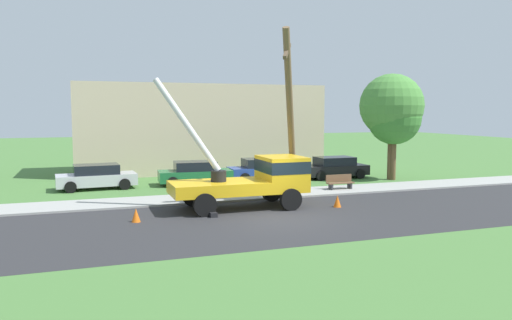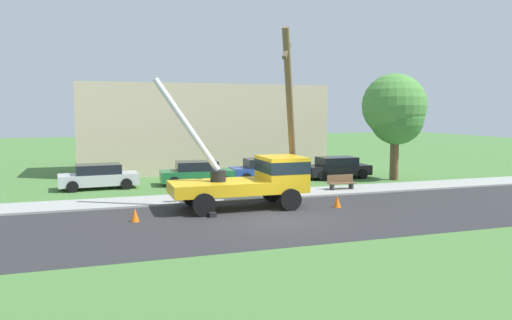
% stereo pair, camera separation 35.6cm
% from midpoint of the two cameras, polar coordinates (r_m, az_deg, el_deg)
% --- Properties ---
extents(ground_plane, '(120.00, 120.00, 0.00)m').
position_cam_midpoint_polar(ground_plane, '(32.00, -5.65, -2.38)').
color(ground_plane, '#477538').
extents(road_asphalt, '(80.00, 8.43, 0.01)m').
position_cam_midpoint_polar(road_asphalt, '(20.71, 2.31, -6.77)').
color(road_asphalt, '#2B2B2D').
rests_on(road_asphalt, ground).
extents(sidewalk_strip, '(80.00, 2.64, 0.10)m').
position_cam_midpoint_polar(sidewalk_strip, '(25.84, -2.24, -4.18)').
color(sidewalk_strip, '#9E9E99').
rests_on(sidewalk_strip, ground).
extents(utility_truck, '(6.76, 3.20, 5.98)m').
position_cam_midpoint_polar(utility_truck, '(22.85, -0.49, -2.02)').
color(utility_truck, gold).
rests_on(utility_truck, ground).
extents(leaning_utility_pole, '(2.40, 3.91, 8.27)m').
position_cam_midpoint_polar(leaning_utility_pole, '(23.89, 3.56, 5.06)').
color(leaning_utility_pole, brown).
rests_on(leaning_utility_pole, ground).
extents(traffic_cone_ahead, '(0.36, 0.36, 0.56)m').
position_cam_midpoint_polar(traffic_cone_ahead, '(23.33, 8.97, -4.74)').
color(traffic_cone_ahead, orange).
rests_on(traffic_cone_ahead, ground).
extents(traffic_cone_behind, '(0.36, 0.36, 0.56)m').
position_cam_midpoint_polar(traffic_cone_behind, '(20.62, -14.22, -6.22)').
color(traffic_cone_behind, orange).
rests_on(traffic_cone_behind, ground).
extents(parked_sedan_silver, '(4.51, 2.21, 1.42)m').
position_cam_midpoint_polar(parked_sedan_silver, '(29.81, -18.31, -1.85)').
color(parked_sedan_silver, '#B7B7BF').
rests_on(parked_sedan_silver, ground).
extents(parked_sedan_green, '(4.51, 2.20, 1.42)m').
position_cam_midpoint_polar(parked_sedan_green, '(30.27, -7.39, -1.50)').
color(parked_sedan_green, '#1E6638').
rests_on(parked_sedan_green, ground).
extents(parked_sedan_blue, '(4.46, 2.11, 1.42)m').
position_cam_midpoint_polar(parked_sedan_blue, '(31.85, 0.45, -1.10)').
color(parked_sedan_blue, '#263F99').
rests_on(parked_sedan_blue, ground).
extents(parked_sedan_black, '(4.41, 2.03, 1.42)m').
position_cam_midpoint_polar(parked_sedan_black, '(33.36, 8.77, -0.86)').
color(parked_sedan_black, black).
rests_on(parked_sedan_black, ground).
extents(park_bench, '(1.60, 0.45, 0.90)m').
position_cam_midpoint_polar(park_bench, '(28.12, 9.32, -2.59)').
color(park_bench, brown).
rests_on(park_bench, ground).
extents(roadside_tree_near, '(4.12, 4.12, 6.89)m').
position_cam_midpoint_polar(roadside_tree_near, '(33.17, 15.13, 6.06)').
color(roadside_tree_near, brown).
rests_on(roadside_tree_near, ground).
extents(roadside_tree_far, '(3.45, 3.45, 5.76)m').
position_cam_midpoint_polar(roadside_tree_far, '(33.06, 15.42, 4.68)').
color(roadside_tree_far, brown).
rests_on(roadside_tree_far, ground).
extents(lowrise_building_backdrop, '(18.00, 6.00, 6.40)m').
position_cam_midpoint_polar(lowrise_building_backdrop, '(37.63, -6.84, 3.71)').
color(lowrise_building_backdrop, '#C6B293').
rests_on(lowrise_building_backdrop, ground).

